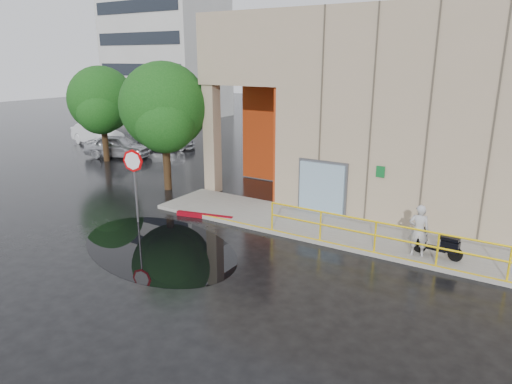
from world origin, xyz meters
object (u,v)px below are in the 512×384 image
(scooter, at_px, (439,236))
(car_c, at_px, (163,140))
(tree_far, at_px, (101,102))
(red_curb, at_px, (204,216))
(tree_near, at_px, (164,110))
(car_b, at_px, (97,134))
(stop_sign, at_px, (134,170))
(person, at_px, (419,230))
(car_a, at_px, (118,146))

(scooter, bearing_deg, car_c, 161.62)
(scooter, height_order, tree_far, tree_far)
(red_curb, bearing_deg, scooter, 4.44)
(tree_near, bearing_deg, car_b, 153.46)
(scooter, xyz_separation_m, stop_sign, (-10.61, -2.41, 1.23))
(tree_far, bearing_deg, person, -13.10)
(stop_sign, xyz_separation_m, tree_near, (-2.03, 3.98, 1.77))
(stop_sign, bearing_deg, scooter, 24.12)
(stop_sign, bearing_deg, car_a, 152.43)
(car_b, relative_size, tree_far, 0.86)
(scooter, relative_size, stop_sign, 0.54)
(scooter, height_order, red_curb, scooter)
(scooter, bearing_deg, stop_sign, -160.81)
(red_curb, relative_size, car_c, 0.54)
(car_c, bearing_deg, tree_far, 150.02)
(car_b, xyz_separation_m, tree_near, (12.54, -6.26, 3.02))
(red_curb, relative_size, car_b, 0.48)
(car_b, height_order, tree_near, tree_near)
(red_curb, bearing_deg, car_a, 152.08)
(scooter, relative_size, car_a, 0.37)
(car_c, distance_m, tree_near, 11.20)
(car_a, relative_size, tree_far, 0.74)
(tree_near, bearing_deg, scooter, -7.09)
(car_a, bearing_deg, stop_sign, -148.68)
(car_a, xyz_separation_m, car_b, (-4.61, 2.22, 0.10))
(scooter, distance_m, car_c, 22.15)
(scooter, xyz_separation_m, tree_near, (-12.64, 1.57, 3.00))
(car_a, relative_size, car_b, 0.85)
(person, relative_size, car_b, 0.34)
(scooter, height_order, tree_near, tree_near)
(car_c, bearing_deg, scooter, -143.29)
(car_b, bearing_deg, tree_near, -104.63)
(car_a, bearing_deg, red_curb, -137.71)
(car_b, xyz_separation_m, tree_far, (4.94, -3.49, 2.79))
(car_a, xyz_separation_m, tree_far, (0.33, -1.28, 2.88))
(car_c, bearing_deg, car_a, 144.44)
(scooter, bearing_deg, red_curb, -169.17)
(person, xyz_separation_m, tree_far, (-19.66, 4.58, 2.62))
(person, height_order, red_curb, person)
(scooter, height_order, car_a, car_a)
(tree_near, bearing_deg, tree_far, 159.99)
(car_b, relative_size, car_c, 1.11)
(person, xyz_separation_m, scooter, (0.58, 0.24, -0.15))
(tree_far, bearing_deg, car_b, 144.72)
(scooter, distance_m, car_a, 21.32)
(red_curb, relative_size, car_a, 0.57)
(scooter, bearing_deg, car_b, 169.11)
(car_b, bearing_deg, stop_sign, -113.21)
(tree_near, bearing_deg, stop_sign, -62.98)
(car_c, distance_m, tree_far, 5.76)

